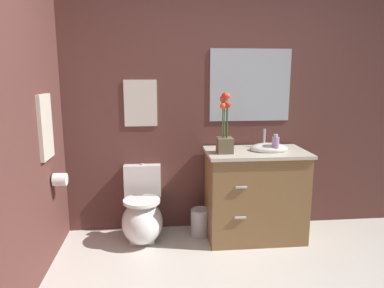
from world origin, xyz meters
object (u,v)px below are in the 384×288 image
at_px(wall_mirror, 250,85).
at_px(toilet_paper_roll, 60,179).
at_px(soap_bottle, 275,144).
at_px(wall_poster, 141,103).
at_px(trash_bin, 200,222).
at_px(hanging_towel, 45,127).
at_px(flower_vase, 225,132).
at_px(toilet, 142,216).
at_px(vanity_cabinet, 255,193).

height_order(wall_mirror, toilet_paper_roll, wall_mirror).
relative_size(soap_bottle, wall_poster, 0.38).
height_order(trash_bin, hanging_towel, hanging_towel).
height_order(flower_vase, soap_bottle, flower_vase).
bearing_deg(toilet_paper_roll, hanging_towel, -119.56).
height_order(toilet, toilet_paper_roll, toilet_paper_roll).
xyz_separation_m(toilet, flower_vase, (0.76, -0.09, 0.81)).
distance_m(toilet, vanity_cabinet, 1.09).
xyz_separation_m(vanity_cabinet, toilet_paper_roll, (-1.75, -0.17, 0.24)).
xyz_separation_m(toilet, toilet_paper_roll, (-0.68, -0.20, 0.44)).
distance_m(vanity_cabinet, flower_vase, 0.69).
bearing_deg(trash_bin, wall_poster, 157.90).
bearing_deg(flower_vase, wall_poster, 154.74).
bearing_deg(toilet, toilet_paper_roll, -163.80).
xyz_separation_m(vanity_cabinet, wall_poster, (-1.08, 0.29, 0.84)).
relative_size(flower_vase, wall_poster, 1.22).
xyz_separation_m(wall_poster, toilet_paper_roll, (-0.68, -0.46, -0.60)).
bearing_deg(soap_bottle, wall_poster, 162.79).
bearing_deg(trash_bin, soap_bottle, -12.95).
bearing_deg(flower_vase, toilet, 173.18).
xyz_separation_m(trash_bin, hanging_towel, (-1.29, -0.34, 1.01)).
relative_size(vanity_cabinet, wall_poster, 2.32).
xyz_separation_m(vanity_cabinet, soap_bottle, (0.15, -0.09, 0.49)).
distance_m(wall_poster, toilet_paper_roll, 1.02).
bearing_deg(wall_mirror, vanity_cabinet, -89.47).
bearing_deg(vanity_cabinet, soap_bottle, -29.82).
xyz_separation_m(toilet, soap_bottle, (1.22, -0.11, 0.69)).
xyz_separation_m(flower_vase, hanging_towel, (-1.49, -0.20, 0.09)).
distance_m(vanity_cabinet, wall_poster, 1.40).
height_order(vanity_cabinet, flower_vase, flower_vase).
xyz_separation_m(soap_bottle, wall_poster, (-1.22, 0.38, 0.35)).
bearing_deg(hanging_towel, flower_vase, 7.74).
bearing_deg(trash_bin, toilet_paper_roll, -169.01).
bearing_deg(soap_bottle, trash_bin, 167.05).
relative_size(toilet, flower_vase, 1.26).
bearing_deg(wall_mirror, toilet_paper_roll, -165.14).
height_order(wall_poster, wall_mirror, wall_mirror).
height_order(vanity_cabinet, wall_mirror, wall_mirror).
relative_size(flower_vase, soap_bottle, 3.26).
relative_size(vanity_cabinet, flower_vase, 1.90).
xyz_separation_m(wall_mirror, toilet_paper_roll, (-1.75, -0.46, -0.77)).
relative_size(flower_vase, hanging_towel, 1.05).
xyz_separation_m(toilet, wall_mirror, (1.07, 0.27, 1.21)).
height_order(flower_vase, toilet_paper_roll, flower_vase).
relative_size(wall_poster, hanging_towel, 0.86).
distance_m(trash_bin, hanging_towel, 1.67).
relative_size(soap_bottle, hanging_towel, 0.32).
bearing_deg(hanging_towel, toilet_paper_roll, 60.44).
bearing_deg(toilet, soap_bottle, -5.21).
xyz_separation_m(wall_poster, wall_mirror, (1.07, 0.00, 0.17)).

